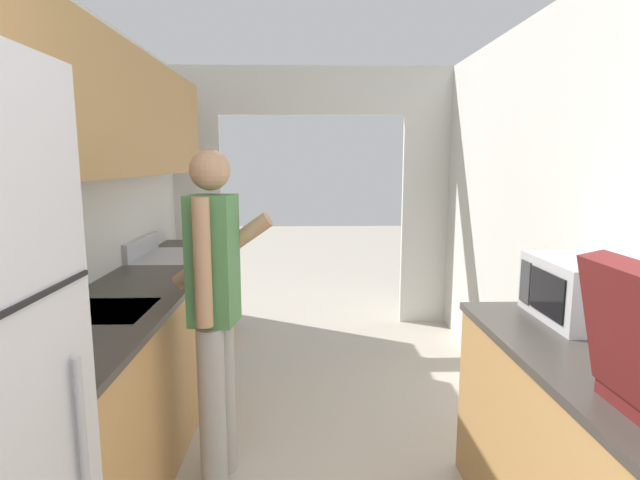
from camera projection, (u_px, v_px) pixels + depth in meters
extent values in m
cube|color=#B2844C|center=(108.00, 111.00, 2.82)|extent=(0.32, 3.23, 0.73)
cube|color=silver|center=(189.00, 222.00, 4.88)|extent=(0.65, 0.06, 2.05)
cube|color=silver|center=(434.00, 221.00, 4.95)|extent=(0.65, 0.06, 2.05)
cube|color=silver|center=(312.00, 91.00, 4.72)|extent=(3.08, 0.06, 0.45)
cube|color=#B2844C|center=(112.00, 400.00, 2.49)|extent=(0.60, 2.11, 0.87)
cube|color=#3D3833|center=(105.00, 314.00, 2.42)|extent=(0.62, 2.12, 0.03)
cube|color=#B2844C|center=(197.00, 295.00, 4.45)|extent=(0.60, 0.39, 0.87)
cube|color=#3D3833|center=(195.00, 245.00, 4.38)|extent=(0.62, 0.41, 0.03)
cube|color=#9EA3A8|center=(105.00, 311.00, 2.41)|extent=(0.42, 0.44, 0.00)
cube|color=#3D3833|center=(633.00, 381.00, 1.68)|extent=(0.62, 1.80, 0.03)
cube|color=black|center=(2.00, 315.00, 0.93)|extent=(0.01, 0.72, 0.01)
cube|color=#B7B7BC|center=(183.00, 312.00, 3.89)|extent=(0.62, 0.73, 0.90)
cube|color=black|center=(223.00, 312.00, 3.90)|extent=(0.01, 0.50, 0.27)
cylinder|color=#B7B7BC|center=(225.00, 284.00, 3.87)|extent=(0.02, 0.58, 0.02)
cube|color=#B7B7BC|center=(142.00, 246.00, 3.80)|extent=(0.04, 0.73, 0.14)
cylinder|color=#232328|center=(192.00, 260.00, 3.67)|extent=(0.16, 0.16, 0.01)
cylinder|color=#232328|center=(201.00, 252.00, 3.98)|extent=(0.16, 0.16, 0.01)
cylinder|color=#232328|center=(158.00, 260.00, 3.66)|extent=(0.16, 0.16, 0.01)
cylinder|color=#232328|center=(170.00, 252.00, 3.98)|extent=(0.16, 0.16, 0.01)
cylinder|color=#9E9E9E|center=(212.00, 411.00, 2.42)|extent=(0.15, 0.15, 0.83)
cylinder|color=#9E9E9E|center=(223.00, 394.00, 2.59)|extent=(0.15, 0.15, 0.83)
cube|color=#4C844C|center=(213.00, 260.00, 2.39)|extent=(0.24, 0.24, 0.62)
cylinder|color=tan|center=(203.00, 263.00, 2.25)|extent=(0.09, 0.09, 0.59)
cylinder|color=tan|center=(222.00, 251.00, 2.53)|extent=(0.54, 0.15, 0.41)
sphere|color=tan|center=(210.00, 170.00, 2.32)|extent=(0.19, 0.19, 0.19)
cube|color=#B7B7BC|center=(578.00, 290.00, 2.24)|extent=(0.32, 0.49, 0.28)
cube|color=black|center=(547.00, 294.00, 2.18)|extent=(0.01, 0.30, 0.19)
cube|color=#38383D|center=(525.00, 282.00, 2.40)|extent=(0.01, 0.10, 0.20)
cube|color=#B7B7BC|center=(198.00, 243.00, 4.40)|extent=(0.16, 0.16, 0.00)
cube|color=black|center=(194.00, 245.00, 4.25)|extent=(0.10, 0.09, 0.02)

